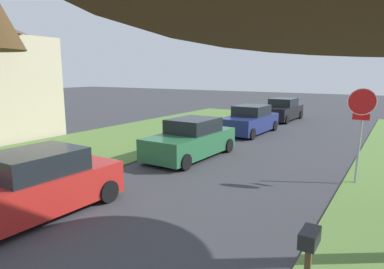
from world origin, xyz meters
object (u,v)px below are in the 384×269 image
(curbside_mailbox, at_px, (309,248))
(parked_sedan_red, at_px, (31,187))
(parked_sedan_navy, at_px, (250,121))
(parked_sedan_black, at_px, (282,110))
(parked_sedan_green, at_px, (191,140))
(stop_sign_far, at_px, (361,115))

(curbside_mailbox, bearing_deg, parked_sedan_red, 179.61)
(parked_sedan_red, height_order, parked_sedan_navy, same)
(parked_sedan_red, xyz_separation_m, parked_sedan_black, (0.03, 19.57, 0.00))
(parked_sedan_navy, distance_m, curbside_mailbox, 14.80)
(parked_sedan_red, bearing_deg, parked_sedan_green, 88.35)
(parked_sedan_red, xyz_separation_m, parked_sedan_green, (0.20, 6.88, 0.00))
(parked_sedan_red, bearing_deg, parked_sedan_navy, 89.54)
(parked_sedan_green, distance_m, curbside_mailbox, 9.33)
(parked_sedan_navy, height_order, parked_sedan_black, same)
(stop_sign_far, height_order, parked_sedan_navy, stop_sign_far)
(stop_sign_far, height_order, parked_sedan_green, stop_sign_far)
(parked_sedan_red, height_order, curbside_mailbox, parked_sedan_red)
(parked_sedan_green, bearing_deg, parked_sedan_black, 90.74)
(parked_sedan_red, distance_m, curbside_mailbox, 6.45)
(curbside_mailbox, bearing_deg, parked_sedan_green, 132.03)
(stop_sign_far, distance_m, parked_sedan_red, 9.36)
(parked_sedan_navy, relative_size, curbside_mailbox, 3.50)
(parked_sedan_red, height_order, parked_sedan_black, same)
(parked_sedan_black, bearing_deg, stop_sign_far, -63.85)
(parked_sedan_green, xyz_separation_m, curbside_mailbox, (6.24, -6.93, 0.33))
(parked_sedan_navy, bearing_deg, stop_sign_far, -46.59)
(parked_sedan_green, distance_m, parked_sedan_navy, 6.44)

